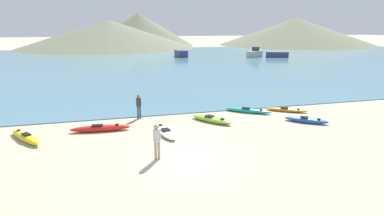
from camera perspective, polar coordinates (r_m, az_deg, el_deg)
name	(u,v)px	position (r m, az deg, el deg)	size (l,w,h in m)	color
ground_plane	(186,159)	(13.93, -1.18, -9.73)	(400.00, 400.00, 0.00)	tan
bay_water	(131,61)	(54.94, -11.59, 8.70)	(160.00, 70.00, 0.06)	teal
far_hill_left	(108,34)	(94.89, -15.65, 13.46)	(51.49, 51.49, 8.09)	#6B7056
far_hill_midleft	(139,29)	(104.86, -10.11, 14.52)	(36.59, 36.59, 10.47)	#6B7056
far_hill_midright	(295,32)	(111.35, 19.10, 13.58)	(52.00, 52.00, 8.97)	#6B7056
far_hill_right	(288,33)	(119.26, 17.87, 13.45)	(40.16, 40.16, 7.81)	#6B7056
kayak_on_sand_0	(101,128)	(18.23, -17.01, -3.70)	(3.46, 0.79, 0.40)	red
kayak_on_sand_1	(248,110)	(21.59, 10.67, -0.46)	(2.98, 2.32, 0.35)	teal
kayak_on_sand_2	(26,137)	(18.39, -29.13, -4.84)	(2.32, 3.01, 0.40)	yellow
kayak_on_sand_3	(211,119)	(19.20, 3.74, -2.14)	(2.44, 2.75, 0.38)	#8CCC2D
kayak_on_sand_4	(165,131)	(17.14, -5.18, -4.44)	(1.23, 3.04, 0.31)	white
kayak_on_sand_5	(306,120)	(20.36, 20.93, -2.15)	(2.48, 2.12, 0.37)	blue
kayak_on_sand_6	(286,110)	(22.54, 17.53, -0.32)	(2.78, 2.06, 0.30)	orange
person_near_foreground	(157,139)	(13.64, -6.69, -5.96)	(0.34, 0.28, 1.69)	gray
person_near_waterline	(139,105)	(19.98, -10.11, 0.59)	(0.33, 0.22, 1.61)	#384260
moored_boat_0	(181,54)	(62.23, -2.08, 10.33)	(2.13, 3.67, 1.29)	navy
moored_boat_1	(277,55)	(63.35, 15.91, 9.77)	(4.44, 2.48, 1.09)	navy
moored_boat_2	(255,53)	(63.24, 11.87, 10.16)	(3.86, 3.50, 2.02)	#B2B2B7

